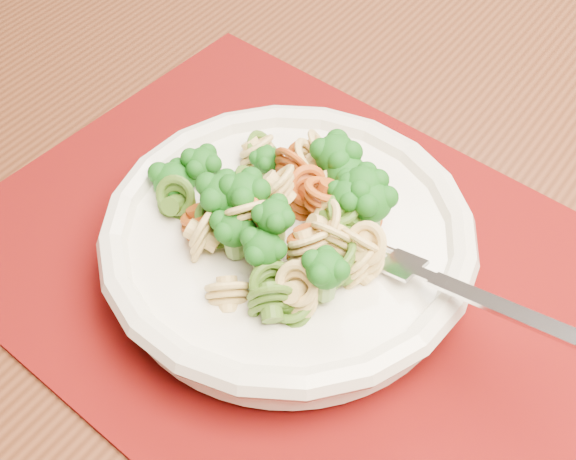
# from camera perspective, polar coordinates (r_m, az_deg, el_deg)

# --- Properties ---
(dining_table) EXTENTS (1.80, 1.51, 0.71)m
(dining_table) POSITION_cam_1_polar(r_m,az_deg,el_deg) (0.66, 11.26, -4.15)
(dining_table) COLOR #592D19
(dining_table) RESTS_ON ground
(placemat) EXTENTS (0.54, 0.50, 0.00)m
(placemat) POSITION_cam_1_polar(r_m,az_deg,el_deg) (0.55, 0.32, -2.47)
(placemat) COLOR #630E04
(placemat) RESTS_ON dining_table
(pasta_bowl) EXTENTS (0.25, 0.25, 0.05)m
(pasta_bowl) POSITION_cam_1_polar(r_m,az_deg,el_deg) (0.53, 0.00, -0.80)
(pasta_bowl) COLOR white
(pasta_bowl) RESTS_ON placemat
(pasta_broccoli_heap) EXTENTS (0.21, 0.21, 0.06)m
(pasta_broccoli_heap) POSITION_cam_1_polar(r_m,az_deg,el_deg) (0.51, 0.00, 0.44)
(pasta_broccoli_heap) COLOR tan
(pasta_broccoli_heap) RESTS_ON pasta_bowl
(fork) EXTENTS (0.17, 0.12, 0.08)m
(fork) POSITION_cam_1_polar(r_m,az_deg,el_deg) (0.50, 8.08, -2.48)
(fork) COLOR silver
(fork) RESTS_ON pasta_bowl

